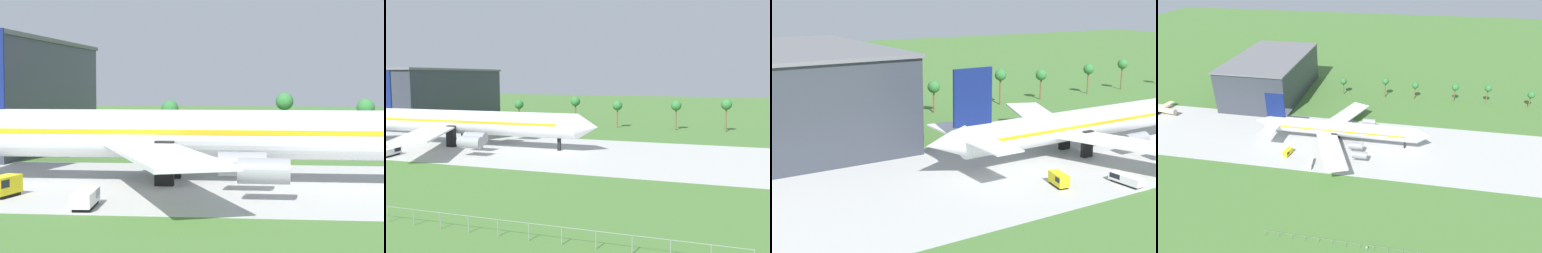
{
  "view_description": "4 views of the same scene",
  "coord_description": "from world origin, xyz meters",
  "views": [
    {
      "loc": [
        -18.4,
        -88.1,
        13.01
      ],
      "look_at": [
        -28.18,
        1.63,
        7.33
      ],
      "focal_mm": 65.0,
      "sensor_mm": 36.0,
      "label": 1
    },
    {
      "loc": [
        36.23,
        -98.09,
        18.87
      ],
      "look_at": [
        3.15,
        1.63,
        6.33
      ],
      "focal_mm": 40.0,
      "sensor_mm": 36.0,
      "label": 2
    },
    {
      "loc": [
        -109.55,
        -80.94,
        33.37
      ],
      "look_at": [
        -59.51,
        1.63,
        9.51
      ],
      "focal_mm": 50.0,
      "sensor_mm": 36.0,
      "label": 3
    },
    {
      "loc": [
        -2.09,
        -122.54,
        76.54
      ],
      "look_at": [
        -25.78,
        5.0,
        6.0
      ],
      "focal_mm": 32.0,
      "sensor_mm": 36.0,
      "label": 4
    }
  ],
  "objects": [
    {
      "name": "baggage_tug",
      "position": [
        -48.2,
        -12.57,
        1.32
      ],
      "size": [
        2.96,
        4.88,
        2.44
      ],
      "color": "black",
      "rests_on": "ground_plane"
    },
    {
      "name": "catering_van",
      "position": [
        -37.22,
        -17.78,
        1.01
      ],
      "size": [
        2.48,
        6.63,
        1.83
      ],
      "color": "black",
      "rests_on": "ground_plane"
    },
    {
      "name": "jet_airliner",
      "position": [
        -29.52,
        1.63,
        6.27
      ],
      "size": [
        75.69,
        60.37,
        20.32
      ],
      "color": "white",
      "rests_on": "ground_plane"
    }
  ]
}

